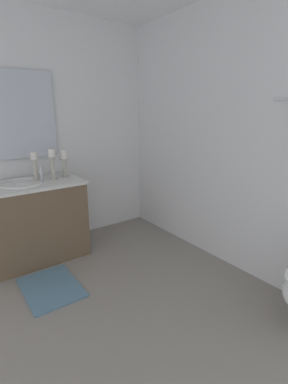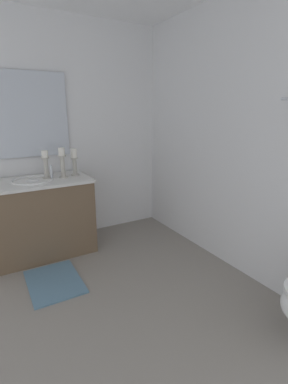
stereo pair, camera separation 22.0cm
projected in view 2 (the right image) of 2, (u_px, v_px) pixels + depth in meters
name	position (u px, v px, depth m)	size (l,w,h in m)	color
floor	(87.00, 318.00, 2.11)	(3.03, 3.00, 0.02)	gray
wall_back	(243.00, 140.00, 2.48)	(3.03, 0.04, 2.45)	white
wall_left	(34.00, 135.00, 3.02)	(0.04, 3.00, 2.45)	white
vanity_cabinet	(37.00, 218.00, 2.93)	(0.58, 1.13, 0.80)	brown
sink_basin	(33.00, 184.00, 2.83)	(0.40, 0.40, 0.24)	white
mirror	(21.00, 115.00, 2.87)	(0.02, 0.94, 0.86)	silver
candle_holder_tall	(74.00, 161.00, 3.02)	(0.09, 0.09, 0.29)	#B7B2A5
candle_holder_short	(62.00, 162.00, 2.90)	(0.09, 0.09, 0.31)	#B7B2A5
candle_holder_mid	(46.00, 164.00, 2.89)	(0.09, 0.09, 0.28)	#B7B2A5
bath_mat	(54.00, 282.00, 2.52)	(0.60, 0.44, 0.02)	slate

